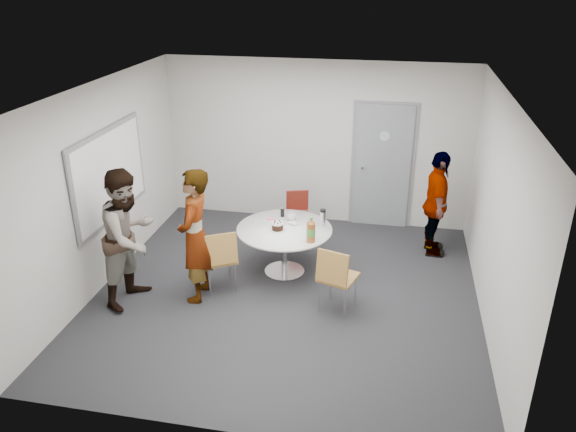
% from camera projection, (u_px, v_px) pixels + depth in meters
% --- Properties ---
extents(floor, '(5.00, 5.00, 0.00)m').
position_uv_depth(floor, '(287.00, 293.00, 7.51)').
color(floor, '#242529').
rests_on(floor, ground).
extents(ceiling, '(5.00, 5.00, 0.00)m').
position_uv_depth(ceiling, '(286.00, 92.00, 6.41)').
color(ceiling, silver).
rests_on(ceiling, wall_back).
extents(wall_back, '(5.00, 0.00, 5.00)m').
position_uv_depth(wall_back, '(316.00, 143.00, 9.20)').
color(wall_back, beige).
rests_on(wall_back, floor).
extents(wall_left, '(0.00, 5.00, 5.00)m').
position_uv_depth(wall_left, '(101.00, 187.00, 7.40)').
color(wall_left, beige).
rests_on(wall_left, floor).
extents(wall_right, '(0.00, 5.00, 5.00)m').
position_uv_depth(wall_right, '(497.00, 216.00, 6.52)').
color(wall_right, beige).
rests_on(wall_right, floor).
extents(wall_front, '(5.00, 0.00, 5.00)m').
position_uv_depth(wall_front, '(229.00, 312.00, 4.72)').
color(wall_front, beige).
rests_on(wall_front, floor).
extents(door, '(1.02, 0.17, 2.12)m').
position_uv_depth(door, '(382.00, 166.00, 9.12)').
color(door, gray).
rests_on(door, wall_back).
extents(whiteboard, '(0.04, 1.90, 1.25)m').
position_uv_depth(whiteboard, '(110.00, 175.00, 7.53)').
color(whiteboard, gray).
rests_on(whiteboard, wall_left).
extents(table, '(1.33, 1.33, 1.04)m').
position_uv_depth(table, '(287.00, 234.00, 7.78)').
color(table, white).
rests_on(table, floor).
extents(chair_near_left, '(0.59, 0.61, 0.90)m').
position_uv_depth(chair_near_left, '(220.00, 255.00, 7.34)').
color(chair_near_left, olive).
rests_on(chair_near_left, floor).
extents(chair_near_right, '(0.54, 0.57, 0.90)m').
position_uv_depth(chair_near_right, '(336.00, 274.00, 6.90)').
color(chair_near_right, olive).
rests_on(chair_near_right, floor).
extents(chair_far, '(0.46, 0.48, 0.78)m').
position_uv_depth(chair_far, '(298.00, 210.00, 8.89)').
color(chair_far, maroon).
rests_on(chair_far, floor).
extents(person_main, '(0.47, 0.67, 1.78)m').
position_uv_depth(person_main, '(195.00, 236.00, 7.10)').
color(person_main, '#A5C6EA').
rests_on(person_main, floor).
extents(person_left, '(0.86, 1.00, 1.80)m').
position_uv_depth(person_left, '(129.00, 237.00, 7.05)').
color(person_left, white).
rests_on(person_left, floor).
extents(person_right, '(0.45, 0.97, 1.61)m').
position_uv_depth(person_right, '(436.00, 204.00, 8.26)').
color(person_right, black).
rests_on(person_right, floor).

